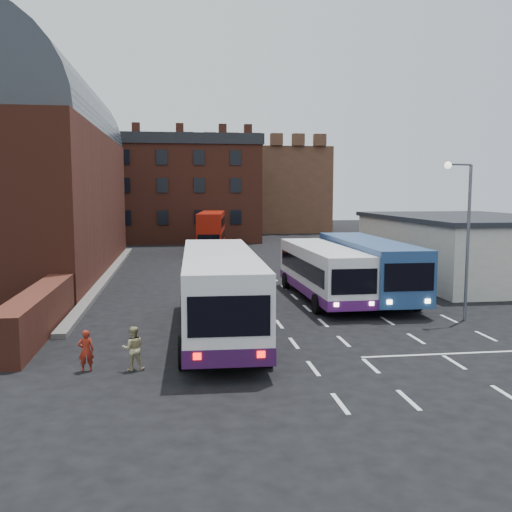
{
  "coord_description": "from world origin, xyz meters",
  "views": [
    {
      "loc": [
        -4.42,
        -22.06,
        5.91
      ],
      "look_at": [
        0.0,
        10.0,
        2.2
      ],
      "focal_mm": 40.0,
      "sensor_mm": 36.0,
      "label": 1
    }
  ],
  "objects": [
    {
      "name": "castle_keep",
      "position": [
        6.0,
        66.0,
        6.0
      ],
      "size": [
        22.0,
        22.0,
        12.0
      ],
      "primitive_type": "cube",
      "color": "brown",
      "rests_on": "ground"
    },
    {
      "name": "bus_white_outbound",
      "position": [
        -2.76,
        0.94,
        2.02
      ],
      "size": [
        3.43,
        12.59,
        3.41
      ],
      "rotation": [
        0.0,
        0.0,
        -0.03
      ],
      "color": "white",
      "rests_on": "ground"
    },
    {
      "name": "pedestrian_red",
      "position": [
        -7.47,
        -3.26,
        0.7
      ],
      "size": [
        0.56,
        0.42,
        1.39
      ],
      "primitive_type": "imported",
      "rotation": [
        0.0,
        0.0,
        3.33
      ],
      "color": "maroon",
      "rests_on": "ground"
    },
    {
      "name": "bus_blue",
      "position": [
        6.0,
        8.11,
        1.89
      ],
      "size": [
        3.07,
        11.77,
        3.2
      ],
      "rotation": [
        0.0,
        0.0,
        3.13
      ],
      "color": "navy",
      "rests_on": "ground"
    },
    {
      "name": "brick_terrace",
      "position": [
        -6.0,
        46.0,
        5.5
      ],
      "size": [
        22.0,
        10.0,
        11.0
      ],
      "primitive_type": "cube",
      "color": "brown",
      "rests_on": "ground"
    },
    {
      "name": "bus_white_inbound",
      "position": [
        3.32,
        7.76,
        1.72
      ],
      "size": [
        2.85,
        10.73,
        2.92
      ],
      "rotation": [
        0.0,
        0.0,
        3.16
      ],
      "color": "white",
      "rests_on": "ground"
    },
    {
      "name": "street_lamp",
      "position": [
        8.35,
        2.03,
        4.33
      ],
      "size": [
        1.44,
        0.48,
        7.18
      ],
      "rotation": [
        0.0,
        0.0,
        0.2
      ],
      "color": "#5B5E66",
      "rests_on": "ground"
    },
    {
      "name": "forecourt_wall",
      "position": [
        -10.2,
        2.0,
        0.9
      ],
      "size": [
        1.2,
        10.0,
        1.8
      ],
      "primitive_type": "cube",
      "color": "#602B1E",
      "rests_on": "ground"
    },
    {
      "name": "pedestrian_beige",
      "position": [
        -5.94,
        -3.34,
        0.74
      ],
      "size": [
        0.75,
        0.61,
        1.47
      ],
      "primitive_type": "imported",
      "rotation": [
        0.0,
        0.0,
        3.21
      ],
      "color": "tan",
      "rests_on": "ground"
    },
    {
      "name": "railway_station",
      "position": [
        -15.5,
        21.0,
        7.64
      ],
      "size": [
        12.0,
        28.0,
        16.0
      ],
      "color": "#602B1E",
      "rests_on": "ground"
    },
    {
      "name": "ground",
      "position": [
        0.0,
        0.0,
        0.0
      ],
      "size": [
        180.0,
        180.0,
        0.0
      ],
      "primitive_type": "plane",
      "color": "black"
    },
    {
      "name": "cream_building",
      "position": [
        15.0,
        14.0,
        2.16
      ],
      "size": [
        10.4,
        16.4,
        4.25
      ],
      "color": "beige",
      "rests_on": "ground"
    },
    {
      "name": "bus_red_double",
      "position": [
        -1.2,
        32.4,
        2.06
      ],
      "size": [
        3.31,
        9.86,
        3.87
      ],
      "rotation": [
        0.0,
        0.0,
        3.03
      ],
      "color": "#9E1406",
      "rests_on": "ground"
    }
  ]
}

